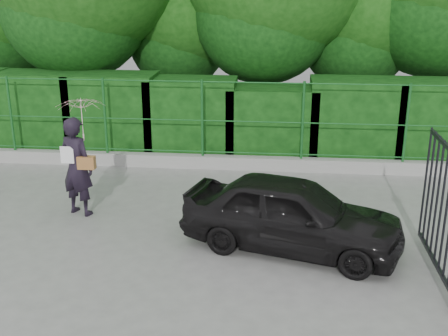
{
  "coord_description": "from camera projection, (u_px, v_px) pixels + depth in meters",
  "views": [
    {
      "loc": [
        2.14,
        -7.99,
        4.27
      ],
      "look_at": [
        1.22,
        1.3,
        1.1
      ],
      "focal_mm": 45.0,
      "sensor_mm": 36.0,
      "label": 1
    }
  ],
  "objects": [
    {
      "name": "hedge",
      "position": [
        189.0,
        117.0,
        13.97
      ],
      "size": [
        14.2,
        1.2,
        2.05
      ],
      "color": "black",
      "rests_on": "ground"
    },
    {
      "name": "fence",
      "position": [
        194.0,
        118.0,
        12.93
      ],
      "size": [
        14.13,
        0.06,
        1.8
      ],
      "color": "#17561F",
      "rests_on": "kerb"
    },
    {
      "name": "ground",
      "position": [
        141.0,
        255.0,
        9.1
      ],
      "size": [
        80.0,
        80.0,
        0.0
      ],
      "primitive_type": "plane",
      "color": "gray"
    },
    {
      "name": "car",
      "position": [
        292.0,
        214.0,
        9.16
      ],
      "size": [
        3.86,
        2.39,
        1.23
      ],
      "primitive_type": "imported",
      "rotation": [
        0.0,
        0.0,
        1.29
      ],
      "color": "black",
      "rests_on": "ground"
    },
    {
      "name": "woman",
      "position": [
        79.0,
        143.0,
        10.3
      ],
      "size": [
        0.99,
        0.9,
        2.23
      ],
      "color": "black",
      "rests_on": "ground"
    },
    {
      "name": "kerb",
      "position": [
        186.0,
        161.0,
        13.29
      ],
      "size": [
        14.0,
        0.25,
        0.3
      ],
      "primitive_type": "cube",
      "color": "#9E9E99",
      "rests_on": "ground"
    }
  ]
}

